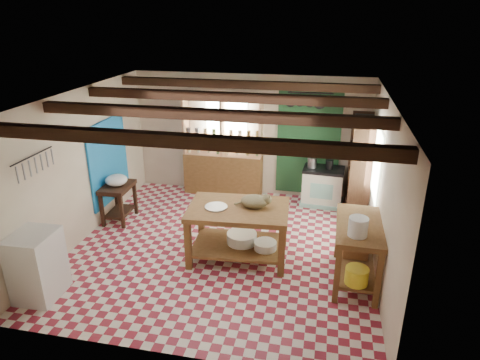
% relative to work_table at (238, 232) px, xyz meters
% --- Properties ---
extents(floor, '(5.00, 5.00, 0.02)m').
position_rel_work_table_xyz_m(floor, '(-0.32, 0.21, -0.46)').
color(floor, maroon).
rests_on(floor, ground).
extents(ceiling, '(5.00, 5.00, 0.02)m').
position_rel_work_table_xyz_m(ceiling, '(-0.32, 0.21, 2.15)').
color(ceiling, '#3F3F43').
rests_on(ceiling, wall_back).
extents(wall_back, '(5.00, 0.04, 2.60)m').
position_rel_work_table_xyz_m(wall_back, '(-0.32, 2.71, 0.85)').
color(wall_back, beige).
rests_on(wall_back, floor).
extents(wall_front, '(5.00, 0.04, 2.60)m').
position_rel_work_table_xyz_m(wall_front, '(-0.32, -2.29, 0.85)').
color(wall_front, beige).
rests_on(wall_front, floor).
extents(wall_left, '(0.04, 5.00, 2.60)m').
position_rel_work_table_xyz_m(wall_left, '(-2.82, 0.21, 0.85)').
color(wall_left, beige).
rests_on(wall_left, floor).
extents(wall_right, '(0.04, 5.00, 2.60)m').
position_rel_work_table_xyz_m(wall_right, '(2.18, 0.21, 0.85)').
color(wall_right, beige).
rests_on(wall_right, floor).
extents(ceiling_beams, '(5.00, 3.80, 0.15)m').
position_rel_work_table_xyz_m(ceiling_beams, '(-0.32, 0.21, 2.03)').
color(ceiling_beams, '#341D12').
rests_on(ceiling_beams, ceiling).
extents(blue_wall_patch, '(0.04, 1.40, 1.60)m').
position_rel_work_table_xyz_m(blue_wall_patch, '(-2.79, 1.11, 0.65)').
color(blue_wall_patch, '#1974BF').
rests_on(blue_wall_patch, wall_left).
extents(green_wall_patch, '(1.30, 0.04, 2.30)m').
position_rel_work_table_xyz_m(green_wall_patch, '(0.93, 2.68, 0.80)').
color(green_wall_patch, '#1C4624').
rests_on(green_wall_patch, wall_back).
extents(window_back, '(0.90, 0.02, 0.80)m').
position_rel_work_table_xyz_m(window_back, '(-0.82, 2.69, 1.25)').
color(window_back, beige).
rests_on(window_back, wall_back).
extents(window_right, '(0.02, 1.30, 1.20)m').
position_rel_work_table_xyz_m(window_right, '(2.16, 1.21, 0.95)').
color(window_right, beige).
rests_on(window_right, wall_right).
extents(utensil_rail, '(0.06, 0.90, 0.28)m').
position_rel_work_table_xyz_m(utensil_rail, '(-2.76, -0.99, 1.33)').
color(utensil_rail, black).
rests_on(utensil_rail, wall_left).
extents(pot_rack, '(0.86, 0.12, 0.36)m').
position_rel_work_table_xyz_m(pot_rack, '(0.93, 2.26, 1.73)').
color(pot_rack, black).
rests_on(pot_rack, ceiling).
extents(shelving_unit, '(1.70, 0.34, 2.20)m').
position_rel_work_table_xyz_m(shelving_unit, '(-0.87, 2.52, 0.65)').
color(shelving_unit, tan).
rests_on(shelving_unit, floor).
extents(tall_rack, '(0.40, 0.86, 2.00)m').
position_rel_work_table_xyz_m(tall_rack, '(1.96, 2.01, 0.55)').
color(tall_rack, '#341D12').
rests_on(tall_rack, floor).
extents(work_table, '(1.66, 1.16, 0.90)m').
position_rel_work_table_xyz_m(work_table, '(0.00, 0.00, 0.00)').
color(work_table, brown).
rests_on(work_table, floor).
extents(stove, '(0.85, 0.60, 0.80)m').
position_rel_work_table_xyz_m(stove, '(1.29, 2.36, -0.05)').
color(stove, silver).
rests_on(stove, floor).
extents(prep_table, '(0.52, 0.74, 0.73)m').
position_rel_work_table_xyz_m(prep_table, '(-2.52, 0.83, -0.08)').
color(prep_table, '#341D12').
rests_on(prep_table, floor).
extents(white_cabinet, '(0.57, 0.67, 0.99)m').
position_rel_work_table_xyz_m(white_cabinet, '(-2.54, -1.58, 0.04)').
color(white_cabinet, white).
rests_on(white_cabinet, floor).
extents(right_counter, '(0.69, 1.34, 0.95)m').
position_rel_work_table_xyz_m(right_counter, '(1.86, -0.29, 0.03)').
color(right_counter, brown).
rests_on(right_counter, floor).
extents(cat, '(0.51, 0.43, 0.20)m').
position_rel_work_table_xyz_m(cat, '(0.25, 0.07, 0.55)').
color(cat, olive).
rests_on(cat, work_table).
extents(steel_tray, '(0.39, 0.39, 0.02)m').
position_rel_work_table_xyz_m(steel_tray, '(-0.35, -0.07, 0.46)').
color(steel_tray, '#97979E').
rests_on(steel_tray, work_table).
extents(basin_large, '(0.53, 0.53, 0.17)m').
position_rel_work_table_xyz_m(basin_large, '(0.05, 0.05, -0.13)').
color(basin_large, white).
rests_on(basin_large, work_table).
extents(basin_small, '(0.39, 0.39, 0.13)m').
position_rel_work_table_xyz_m(basin_small, '(0.46, -0.07, -0.15)').
color(basin_small, white).
rests_on(basin_small, work_table).
extents(kettle_left, '(0.20, 0.20, 0.21)m').
position_rel_work_table_xyz_m(kettle_left, '(1.04, 2.37, 0.46)').
color(kettle_left, '#97979E').
rests_on(kettle_left, stove).
extents(kettle_right, '(0.16, 0.16, 0.19)m').
position_rel_work_table_xyz_m(kettle_right, '(1.39, 2.35, 0.45)').
color(kettle_right, black).
rests_on(kettle_right, stove).
extents(enamel_bowl, '(0.43, 0.43, 0.21)m').
position_rel_work_table_xyz_m(enamel_bowl, '(-2.52, 0.83, 0.38)').
color(enamel_bowl, white).
rests_on(enamel_bowl, prep_table).
extents(white_bucket, '(0.27, 0.27, 0.27)m').
position_rel_work_table_xyz_m(white_bucket, '(1.80, -0.63, 0.63)').
color(white_bucket, white).
rests_on(white_bucket, right_counter).
extents(wicker_basket, '(0.39, 0.31, 0.27)m').
position_rel_work_table_xyz_m(wicker_basket, '(1.86, 0.01, -0.07)').
color(wicker_basket, '#9D663F').
rests_on(wicker_basket, right_counter).
extents(yellow_tub, '(0.33, 0.33, 0.24)m').
position_rel_work_table_xyz_m(yellow_tub, '(1.85, -0.74, -0.08)').
color(yellow_tub, yellow).
rests_on(yellow_tub, right_counter).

